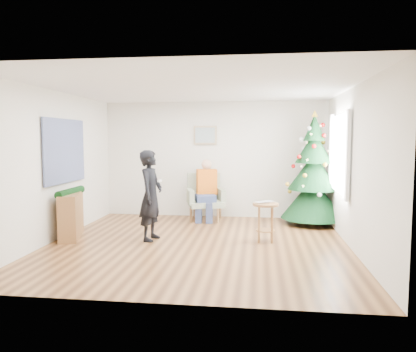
# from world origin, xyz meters

# --- Properties ---
(floor) EXTENTS (5.00, 5.00, 0.00)m
(floor) POSITION_xyz_m (0.00, 0.00, 0.00)
(floor) COLOR brown
(floor) RESTS_ON ground
(ceiling) EXTENTS (5.00, 5.00, 0.00)m
(ceiling) POSITION_xyz_m (0.00, 0.00, 2.60)
(ceiling) COLOR white
(ceiling) RESTS_ON wall_back
(wall_back) EXTENTS (5.00, 0.00, 5.00)m
(wall_back) POSITION_xyz_m (0.00, 2.50, 1.30)
(wall_back) COLOR silver
(wall_back) RESTS_ON floor
(wall_front) EXTENTS (5.00, 0.00, 5.00)m
(wall_front) POSITION_xyz_m (0.00, -2.50, 1.30)
(wall_front) COLOR silver
(wall_front) RESTS_ON floor
(wall_left) EXTENTS (0.00, 5.00, 5.00)m
(wall_left) POSITION_xyz_m (-2.50, 0.00, 1.30)
(wall_left) COLOR silver
(wall_left) RESTS_ON floor
(wall_right) EXTENTS (0.00, 5.00, 5.00)m
(wall_right) POSITION_xyz_m (2.50, 0.00, 1.30)
(wall_right) COLOR silver
(wall_right) RESTS_ON floor
(window_panel) EXTENTS (0.04, 1.30, 1.40)m
(window_panel) POSITION_xyz_m (2.47, 1.00, 1.50)
(window_panel) COLOR white
(window_panel) RESTS_ON wall_right
(curtains) EXTENTS (0.05, 1.75, 1.50)m
(curtains) POSITION_xyz_m (2.44, 1.00, 1.50)
(curtains) COLOR white
(curtains) RESTS_ON wall_right
(christmas_tree) EXTENTS (1.30, 1.30, 2.35)m
(christmas_tree) POSITION_xyz_m (2.13, 1.91, 1.06)
(christmas_tree) COLOR #3F2816
(christmas_tree) RESTS_ON floor
(stool) EXTENTS (0.44, 0.44, 0.67)m
(stool) POSITION_xyz_m (1.13, 0.31, 0.34)
(stool) COLOR brown
(stool) RESTS_ON floor
(laptop) EXTENTS (0.43, 0.42, 0.03)m
(laptop) POSITION_xyz_m (1.13, 0.31, 0.68)
(laptop) COLOR silver
(laptop) RESTS_ON stool
(armchair) EXTENTS (0.91, 0.88, 1.01)m
(armchair) POSITION_xyz_m (-0.14, 2.06, 0.37)
(armchair) COLOR gray
(armchair) RESTS_ON floor
(seated_person) EXTENTS (0.52, 0.68, 1.32)m
(seated_person) POSITION_xyz_m (-0.12, 2.01, 0.68)
(seated_person) COLOR navy
(seated_person) RESTS_ON armchair
(standing_man) EXTENTS (0.44, 0.61, 1.58)m
(standing_man) POSITION_xyz_m (-0.85, 0.19, 0.79)
(standing_man) COLOR black
(standing_man) RESTS_ON floor
(game_controller) EXTENTS (0.05, 0.13, 0.04)m
(game_controller) POSITION_xyz_m (-0.68, 0.16, 1.05)
(game_controller) COLOR white
(game_controller) RESTS_ON standing_man
(console) EXTENTS (0.58, 1.04, 0.80)m
(console) POSITION_xyz_m (-2.33, 0.19, 0.40)
(console) COLOR brown
(console) RESTS_ON floor
(garland) EXTENTS (0.14, 0.90, 0.14)m
(garland) POSITION_xyz_m (-2.33, 0.19, 0.82)
(garland) COLOR black
(garland) RESTS_ON console
(tapestry) EXTENTS (0.03, 1.50, 1.15)m
(tapestry) POSITION_xyz_m (-2.46, 0.30, 1.55)
(tapestry) COLOR black
(tapestry) RESTS_ON wall_left
(framed_picture) EXTENTS (0.52, 0.05, 0.42)m
(framed_picture) POSITION_xyz_m (-0.20, 2.46, 1.85)
(framed_picture) COLOR tan
(framed_picture) RESTS_ON wall_back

